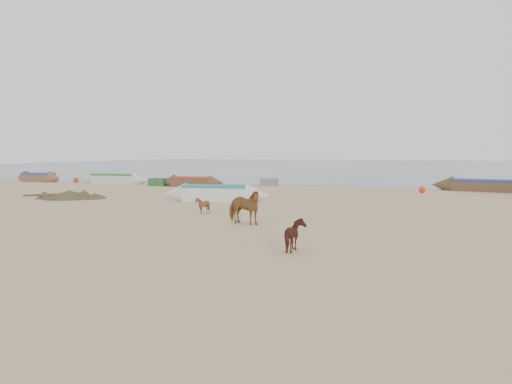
{
  "coord_description": "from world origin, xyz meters",
  "views": [
    {
      "loc": [
        7.23,
        -16.57,
        2.79
      ],
      "look_at": [
        0.0,
        4.0,
        1.0
      ],
      "focal_mm": 35.0,
      "sensor_mm": 36.0,
      "label": 1
    }
  ],
  "objects_px": {
    "calf_right": "(296,236)",
    "near_canoe": "(216,193)",
    "cow_adult": "(244,207)",
    "calf_front": "(203,205)"
  },
  "relations": [
    {
      "from": "cow_adult",
      "to": "calf_front",
      "type": "bearing_deg",
      "value": 65.39
    },
    {
      "from": "calf_front",
      "to": "calf_right",
      "type": "height_order",
      "value": "calf_right"
    },
    {
      "from": "calf_front",
      "to": "near_canoe",
      "type": "bearing_deg",
      "value": 170.75
    },
    {
      "from": "calf_front",
      "to": "near_canoe",
      "type": "distance_m",
      "value": 5.63
    },
    {
      "from": "calf_front",
      "to": "calf_right",
      "type": "bearing_deg",
      "value": 14.96
    },
    {
      "from": "calf_right",
      "to": "near_canoe",
      "type": "relative_size",
      "value": 0.15
    },
    {
      "from": "calf_front",
      "to": "near_canoe",
      "type": "relative_size",
      "value": 0.13
    },
    {
      "from": "cow_adult",
      "to": "calf_front",
      "type": "distance_m",
      "value": 3.69
    },
    {
      "from": "calf_front",
      "to": "cow_adult",
      "type": "bearing_deg",
      "value": 23.19
    },
    {
      "from": "cow_adult",
      "to": "calf_front",
      "type": "relative_size",
      "value": 2.06
    }
  ]
}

